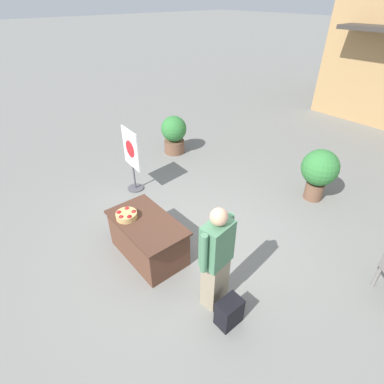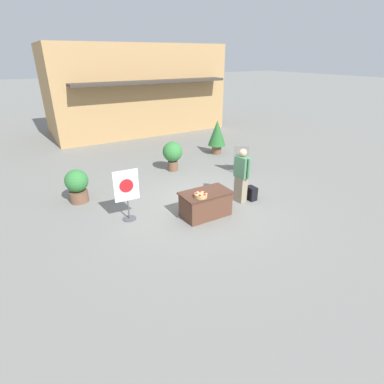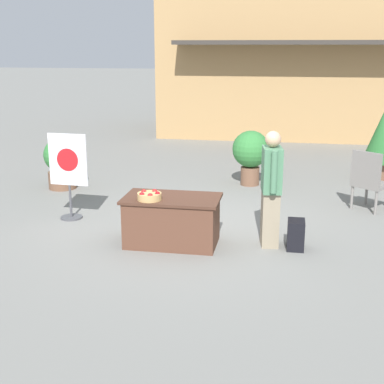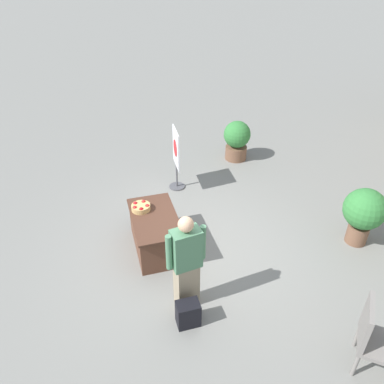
{
  "view_description": "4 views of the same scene",
  "coord_description": "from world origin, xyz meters",
  "px_view_note": "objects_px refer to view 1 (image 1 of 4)",
  "views": [
    {
      "loc": [
        3.0,
        -2.48,
        3.77
      ],
      "look_at": [
        -0.15,
        0.15,
        1.01
      ],
      "focal_mm": 28.0,
      "sensor_mm": 36.0,
      "label": 1
    },
    {
      "loc": [
        -4.43,
        -6.86,
        4.14
      ],
      "look_at": [
        -0.8,
        -0.76,
        0.87
      ],
      "focal_mm": 28.0,
      "sensor_mm": 36.0,
      "label": 2
    },
    {
      "loc": [
        1.26,
        -7.87,
        2.81
      ],
      "look_at": [
        -0.09,
        -0.28,
        0.69
      ],
      "focal_mm": 50.0,
      "sensor_mm": 36.0,
      "label": 3
    },
    {
      "loc": [
        4.92,
        -1.48,
        4.69
      ],
      "look_at": [
        -0.76,
        0.15,
        0.81
      ],
      "focal_mm": 35.0,
      "sensor_mm": 36.0,
      "label": 4
    }
  ],
  "objects_px": {
    "potted_plant_near_right": "(319,170)",
    "apple_basket": "(126,215)",
    "display_table": "(148,238)",
    "potted_plant_near_left": "(174,133)",
    "backpack": "(229,312)",
    "poster_board": "(132,157)",
    "person_visitor": "(216,259)"
  },
  "relations": [
    {
      "from": "backpack",
      "to": "poster_board",
      "type": "relative_size",
      "value": 0.29
    },
    {
      "from": "display_table",
      "to": "potted_plant_near_right",
      "type": "distance_m",
      "value": 3.78
    },
    {
      "from": "backpack",
      "to": "poster_board",
      "type": "height_order",
      "value": "poster_board"
    },
    {
      "from": "apple_basket",
      "to": "person_visitor",
      "type": "bearing_deg",
      "value": 13.11
    },
    {
      "from": "display_table",
      "to": "poster_board",
      "type": "relative_size",
      "value": 0.97
    },
    {
      "from": "apple_basket",
      "to": "poster_board",
      "type": "relative_size",
      "value": 0.24
    },
    {
      "from": "person_visitor",
      "to": "backpack",
      "type": "xyz_separation_m",
      "value": [
        0.38,
        -0.08,
        -0.64
      ]
    },
    {
      "from": "person_visitor",
      "to": "poster_board",
      "type": "relative_size",
      "value": 1.16
    },
    {
      "from": "backpack",
      "to": "person_visitor",
      "type": "bearing_deg",
      "value": 167.87
    },
    {
      "from": "backpack",
      "to": "poster_board",
      "type": "bearing_deg",
      "value": 168.42
    },
    {
      "from": "display_table",
      "to": "potted_plant_near_right",
      "type": "relative_size",
      "value": 1.22
    },
    {
      "from": "potted_plant_near_right",
      "to": "apple_basket",
      "type": "bearing_deg",
      "value": -106.61
    },
    {
      "from": "person_visitor",
      "to": "potted_plant_near_left",
      "type": "xyz_separation_m",
      "value": [
        -4.27,
        2.51,
        -0.29
      ]
    },
    {
      "from": "apple_basket",
      "to": "poster_board",
      "type": "xyz_separation_m",
      "value": [
        -1.65,
        1.07,
        0.04
      ]
    },
    {
      "from": "display_table",
      "to": "potted_plant_near_left",
      "type": "relative_size",
      "value": 1.34
    },
    {
      "from": "display_table",
      "to": "person_visitor",
      "type": "height_order",
      "value": "person_visitor"
    },
    {
      "from": "backpack",
      "to": "poster_board",
      "type": "distance_m",
      "value": 3.83
    },
    {
      "from": "apple_basket",
      "to": "potted_plant_near_left",
      "type": "xyz_separation_m",
      "value": [
        -2.59,
        2.9,
        -0.21
      ]
    },
    {
      "from": "poster_board",
      "to": "potted_plant_near_right",
      "type": "height_order",
      "value": "poster_board"
    },
    {
      "from": "display_table",
      "to": "person_visitor",
      "type": "relative_size",
      "value": 0.83
    },
    {
      "from": "display_table",
      "to": "potted_plant_near_right",
      "type": "height_order",
      "value": "potted_plant_near_right"
    },
    {
      "from": "display_table",
      "to": "poster_board",
      "type": "bearing_deg",
      "value": 155.52
    },
    {
      "from": "display_table",
      "to": "person_visitor",
      "type": "bearing_deg",
      "value": 8.1
    },
    {
      "from": "apple_basket",
      "to": "poster_board",
      "type": "bearing_deg",
      "value": 147.01
    },
    {
      "from": "display_table",
      "to": "potted_plant_near_right",
      "type": "bearing_deg",
      "value": 76.63
    },
    {
      "from": "poster_board",
      "to": "potted_plant_near_left",
      "type": "distance_m",
      "value": 2.07
    },
    {
      "from": "display_table",
      "to": "potted_plant_near_left",
      "type": "distance_m",
      "value": 3.95
    },
    {
      "from": "apple_basket",
      "to": "display_table",
      "type": "bearing_deg",
      "value": 34.5
    },
    {
      "from": "backpack",
      "to": "apple_basket",
      "type": "bearing_deg",
      "value": -171.42
    },
    {
      "from": "person_visitor",
      "to": "potted_plant_near_right",
      "type": "distance_m",
      "value": 3.51
    },
    {
      "from": "apple_basket",
      "to": "backpack",
      "type": "height_order",
      "value": "apple_basket"
    },
    {
      "from": "poster_board",
      "to": "display_table",
      "type": "bearing_deg",
      "value": 69.11
    }
  ]
}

